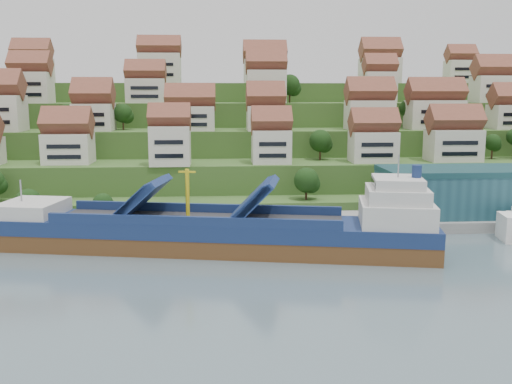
{
  "coord_description": "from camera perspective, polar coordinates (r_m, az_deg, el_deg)",
  "views": [
    {
      "loc": [
        -12.76,
        -100.44,
        28.08
      ],
      "look_at": [
        -5.38,
        14.0,
        8.0
      ],
      "focal_mm": 40.0,
      "sensor_mm": 36.0,
      "label": 1
    }
  ],
  "objects": [
    {
      "name": "ground",
      "position": [
        105.07,
        3.44,
        -5.59
      ],
      "size": [
        300.0,
        300.0,
        0.0
      ],
      "primitive_type": "plane",
      "color": "slate",
      "rests_on": "ground"
    },
    {
      "name": "quay",
      "position": [
        122.99,
        11.87,
        -2.96
      ],
      "size": [
        180.0,
        14.0,
        2.2
      ],
      "primitive_type": "cube",
      "color": "gray",
      "rests_on": "ground"
    },
    {
      "name": "hillside",
      "position": [
        205.13,
        -0.11,
        5.06
      ],
      "size": [
        260.0,
        128.0,
        31.0
      ],
      "color": "#2D4C1E",
      "rests_on": "ground"
    },
    {
      "name": "hillside_village",
      "position": [
        161.7,
        1.45,
        8.59
      ],
      "size": [
        156.95,
        64.22,
        29.37
      ],
      "color": "beige",
      "rests_on": "ground"
    },
    {
      "name": "hillside_trees",
      "position": [
        145.53,
        -3.01,
        5.46
      ],
      "size": [
        139.98,
        62.41,
        30.67
      ],
      "color": "#1A3A13",
      "rests_on": "ground"
    },
    {
      "name": "flagpole",
      "position": [
        116.61,
        11.73,
        -0.75
      ],
      "size": [
        1.28,
        0.16,
        8.0
      ],
      "color": "gray",
      "rests_on": "quay"
    },
    {
      "name": "cargo_ship",
      "position": [
        102.32,
        -3.35,
        -4.08
      ],
      "size": [
        80.12,
        26.68,
        17.58
      ],
      "rotation": [
        0.0,
        0.0,
        -0.19
      ],
      "color": "brown",
      "rests_on": "ground"
    }
  ]
}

